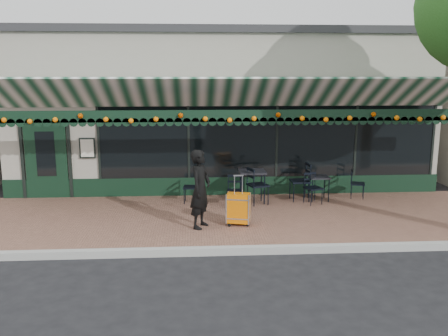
{
  "coord_description": "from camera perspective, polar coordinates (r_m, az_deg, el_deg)",
  "views": [
    {
      "loc": [
        -0.83,
        -8.74,
        3.43
      ],
      "look_at": [
        -0.19,
        1.6,
        1.38
      ],
      "focal_mm": 38.0,
      "sensor_mm": 36.0,
      "label": 1
    }
  ],
  "objects": [
    {
      "name": "chair_b_front",
      "position": [
        11.84,
        1.33,
        -2.84
      ],
      "size": [
        0.44,
        0.44,
        0.81
      ],
      "primitive_type": null,
      "rotation": [
        0.0,
        0.0,
        -0.08
      ],
      "color": "black",
      "rests_on": "sidewalk"
    },
    {
      "name": "restaurant_building",
      "position": [
        16.64,
        -0.68,
        7.22
      ],
      "size": [
        12.0,
        9.6,
        4.5
      ],
      "color": "gray",
      "rests_on": "ground"
    },
    {
      "name": "suitcase",
      "position": [
        10.46,
        1.73,
        -4.91
      ],
      "size": [
        0.54,
        0.38,
        1.12
      ],
      "rotation": [
        0.0,
        0.0,
        -0.23
      ],
      "color": "orange",
      "rests_on": "sidewalk"
    },
    {
      "name": "curb",
      "position": [
        9.33,
        1.83,
        -9.88
      ],
      "size": [
        18.0,
        0.16,
        0.15
      ],
      "primitive_type": "cube",
      "color": "#9E9E99",
      "rests_on": "ground"
    },
    {
      "name": "chair_b_right",
      "position": [
        12.16,
        4.1,
        -2.11
      ],
      "size": [
        0.61,
        0.61,
        0.97
      ],
      "primitive_type": null,
      "rotation": [
        0.0,
        0.0,
        1.89
      ],
      "color": "black",
      "rests_on": "sidewalk"
    },
    {
      "name": "chair_a_right",
      "position": [
        13.25,
        15.77,
        -1.86
      ],
      "size": [
        0.48,
        0.48,
        0.76
      ],
      "primitive_type": null,
      "rotation": [
        0.0,
        0.0,
        1.26
      ],
      "color": "black",
      "rests_on": "sidewalk"
    },
    {
      "name": "cafe_table_a",
      "position": [
        12.72,
        11.34,
        -1.28
      ],
      "size": [
        0.52,
        0.52,
        0.64
      ],
      "color": "black",
      "rests_on": "sidewalk"
    },
    {
      "name": "chair_b_left",
      "position": [
        12.3,
        -3.99,
        -2.35
      ],
      "size": [
        0.43,
        0.43,
        0.81
      ],
      "primitive_type": null,
      "rotation": [
        0.0,
        0.0,
        -1.65
      ],
      "color": "black",
      "rests_on": "sidewalk"
    },
    {
      "name": "sidewalk",
      "position": [
        11.28,
        0.84,
        -6.09
      ],
      "size": [
        18.0,
        4.0,
        0.15
      ],
      "primitive_type": "cube",
      "color": "brown",
      "rests_on": "ground"
    },
    {
      "name": "woman",
      "position": [
        10.2,
        -2.87,
        -2.55
      ],
      "size": [
        0.63,
        0.74,
        1.71
      ],
      "primitive_type": "imported",
      "rotation": [
        0.0,
        0.0,
        1.14
      ],
      "color": "black",
      "rests_on": "sidewalk"
    },
    {
      "name": "ground",
      "position": [
        9.43,
        1.78,
        -10.13
      ],
      "size": [
        80.0,
        80.0,
        0.0
      ],
      "primitive_type": "plane",
      "color": "black",
      "rests_on": "ground"
    },
    {
      "name": "chair_a_front",
      "position": [
        12.37,
        10.68,
        -2.42
      ],
      "size": [
        0.52,
        0.52,
        0.81
      ],
      "primitive_type": null,
      "rotation": [
        0.0,
        0.0,
        0.34
      ],
      "color": "black",
      "rests_on": "sidewalk"
    },
    {
      "name": "cafe_table_b",
      "position": [
        12.3,
        3.43,
        -0.71
      ],
      "size": [
        0.67,
        0.67,
        0.83
      ],
      "color": "black",
      "rests_on": "sidewalk"
    },
    {
      "name": "chair_a_left",
      "position": [
        12.64,
        9.1,
        -1.61
      ],
      "size": [
        0.53,
        0.53,
        1.01
      ],
      "primitive_type": null,
      "rotation": [
        0.0,
        0.0,
        -1.53
      ],
      "color": "black",
      "rests_on": "sidewalk"
    }
  ]
}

